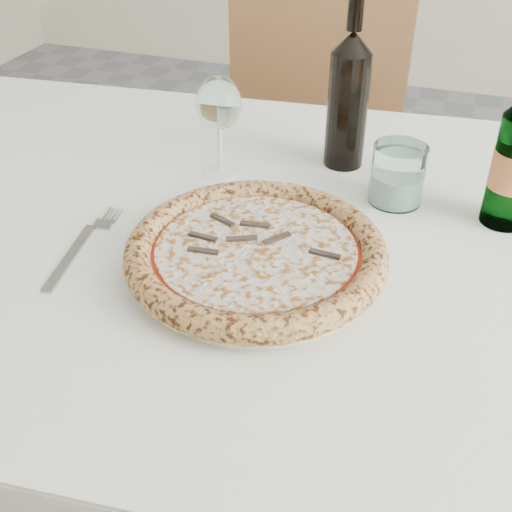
# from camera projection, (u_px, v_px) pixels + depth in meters

# --- Properties ---
(dining_table) EXTENTS (1.66, 1.08, 0.76)m
(dining_table) POSITION_uv_depth(u_px,v_px,m) (278.00, 274.00, 0.95)
(dining_table) COLOR brown
(dining_table) RESTS_ON floor
(chair_far) EXTENTS (0.58, 0.58, 0.93)m
(chair_far) POSITION_uv_depth(u_px,v_px,m) (319.00, 141.00, 1.66)
(chair_far) COLOR brown
(chair_far) RESTS_ON floor
(plate) EXTENTS (0.30, 0.30, 0.02)m
(plate) POSITION_uv_depth(u_px,v_px,m) (256.00, 263.00, 0.83)
(plate) COLOR white
(plate) RESTS_ON dining_table
(pizza) EXTENTS (0.33, 0.33, 0.03)m
(pizza) POSITION_uv_depth(u_px,v_px,m) (256.00, 252.00, 0.82)
(pizza) COLOR #F3CB6D
(pizza) RESTS_ON plate
(fork) EXTENTS (0.04, 0.22, 0.00)m
(fork) POSITION_uv_depth(u_px,v_px,m) (81.00, 247.00, 0.87)
(fork) COLOR #A0A2A4
(fork) RESTS_ON dining_table
(wine_glass) EXTENTS (0.07, 0.07, 0.16)m
(wine_glass) POSITION_uv_depth(u_px,v_px,m) (219.00, 106.00, 0.98)
(wine_glass) COLOR white
(wine_glass) RESTS_ON dining_table
(tumbler) EXTENTS (0.08, 0.08, 0.09)m
(tumbler) POSITION_uv_depth(u_px,v_px,m) (397.00, 178.00, 0.95)
(tumbler) COLOR white
(tumbler) RESTS_ON dining_table
(wine_bottle) EXTENTS (0.06, 0.06, 0.26)m
(wine_bottle) POSITION_uv_depth(u_px,v_px,m) (348.00, 99.00, 1.01)
(wine_bottle) COLOR black
(wine_bottle) RESTS_ON dining_table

